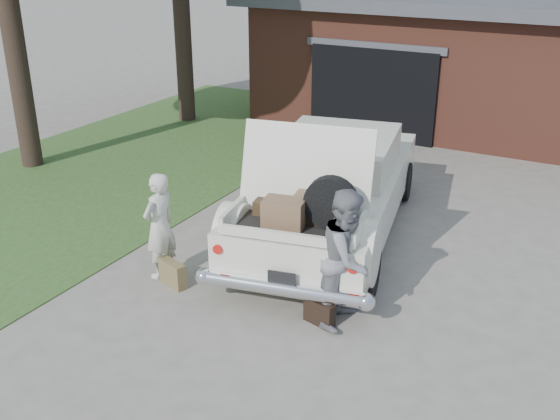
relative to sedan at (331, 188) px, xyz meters
The scene contains 8 objects.
ground 2.52m from the sedan, 89.83° to the right, with size 90.00×90.00×0.00m, color gray.
grass_strip 5.59m from the sedan, behind, with size 6.00×16.00×0.02m, color #2D4C1E.
house 9.18m from the sedan, 83.79° to the left, with size 12.80×7.80×3.30m.
sedan is the anchor object (origin of this frame).
woman_left 2.98m from the sedan, 121.96° to the right, with size 0.59×0.39×1.61m, color beige.
woman_right 2.69m from the sedan, 61.06° to the right, with size 0.90×0.70×1.84m, color gray.
suitcase_left 3.05m from the sedan, 115.00° to the right, with size 0.49×0.16×0.38m, color olive.
suitcase_right 2.89m from the sedan, 68.12° to the right, with size 0.44×0.14×0.34m, color black.
Camera 1 is at (4.11, -6.88, 4.74)m, focal length 42.00 mm.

